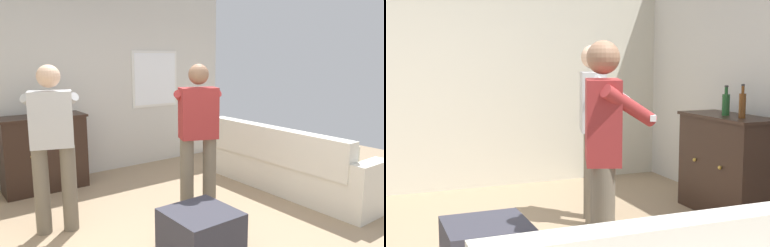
# 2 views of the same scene
# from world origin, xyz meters

# --- Properties ---
(wall_side_left) EXTENTS (0.12, 5.20, 2.80)m
(wall_side_left) POSITION_xyz_m (-2.66, 0.00, 1.40)
(wall_side_left) COLOR beige
(wall_side_left) RESTS_ON ground
(sideboard_cabinet) EXTENTS (1.08, 0.49, 1.00)m
(sideboard_cabinet) POSITION_xyz_m (-0.60, 2.30, 0.50)
(sideboard_cabinet) COLOR black
(sideboard_cabinet) RESTS_ON ground
(bottle_wine_green) EXTENTS (0.07, 0.07, 0.29)m
(bottle_wine_green) POSITION_xyz_m (-0.60, 2.27, 1.11)
(bottle_wine_green) COLOR #1E4C23
(bottle_wine_green) RESTS_ON sideboard_cabinet
(bottle_liquor_amber) EXTENTS (0.06, 0.06, 0.32)m
(bottle_liquor_amber) POSITION_xyz_m (-0.36, 2.27, 1.13)
(bottle_liquor_amber) COLOR #593314
(bottle_liquor_amber) RESTS_ON sideboard_cabinet
(person_standing_left) EXTENTS (0.53, 0.52, 1.68)m
(person_standing_left) POSITION_xyz_m (-0.86, 0.97, 0.94)
(person_standing_left) COLOR #6B6051
(person_standing_left) RESTS_ON ground
(person_standing_right) EXTENTS (0.52, 0.52, 1.68)m
(person_standing_right) POSITION_xyz_m (0.53, 0.44, 0.94)
(person_standing_right) COLOR #6B6051
(person_standing_right) RESTS_ON ground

